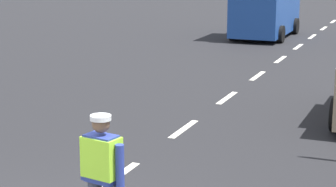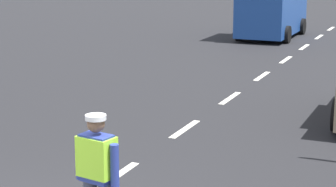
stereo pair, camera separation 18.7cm
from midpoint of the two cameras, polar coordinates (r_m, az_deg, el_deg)
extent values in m
plane|color=black|center=(27.69, 12.66, 5.04)|extent=(96.00, 96.00, 0.00)
cube|color=silver|center=(10.54, -5.01, -7.38)|extent=(0.14, 1.40, 0.01)
cube|color=silver|center=(13.14, 1.00, -3.19)|extent=(0.14, 1.40, 0.01)
cube|color=silver|center=(15.88, 4.95, -0.40)|extent=(0.14, 1.40, 0.01)
cube|color=silver|center=(18.70, 7.72, 1.57)|extent=(0.14, 1.40, 0.01)
cube|color=silver|center=(21.57, 9.76, 3.01)|extent=(0.14, 1.40, 0.01)
cube|color=silver|center=(24.47, 11.32, 4.11)|extent=(0.14, 1.40, 0.01)
cube|color=silver|center=(27.39, 12.56, 4.98)|extent=(0.14, 1.40, 0.01)
cube|color=silver|center=(30.33, 13.55, 5.67)|extent=(0.14, 1.40, 0.01)
cube|color=silver|center=(33.28, 14.38, 6.25)|extent=(0.14, 1.40, 0.01)
cube|color=navy|center=(7.94, -6.62, -5.78)|extent=(0.44, 0.31, 0.60)
cube|color=#A5EA33|center=(7.93, -6.62, -5.64)|extent=(0.50, 0.36, 0.51)
cylinder|color=navy|center=(8.13, -8.14, -5.75)|extent=(0.11, 0.11, 0.55)
cylinder|color=navy|center=(7.79, -5.01, -6.51)|extent=(0.11, 0.11, 0.55)
sphere|color=brown|center=(7.81, -6.70, -2.72)|extent=(0.22, 0.22, 0.22)
cylinder|color=silver|center=(7.79, -6.72, -2.15)|extent=(0.26, 0.26, 0.06)
cube|color=#1E4799|center=(26.87, 8.52, 7.05)|extent=(1.90, 4.60, 1.56)
cylinder|color=black|center=(25.35, 9.82, 5.24)|extent=(0.22, 0.68, 0.68)
cylinder|color=black|center=(25.83, 5.61, 5.51)|extent=(0.22, 0.68, 0.68)
cylinder|color=black|center=(28.12, 11.11, 5.93)|extent=(0.22, 0.68, 0.68)
cylinder|color=black|center=(28.55, 7.28, 6.17)|extent=(0.22, 0.68, 0.68)
camera|label=1|loc=(0.09, -90.47, -0.11)|focal=68.27mm
camera|label=2|loc=(0.09, 89.53, 0.11)|focal=68.27mm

